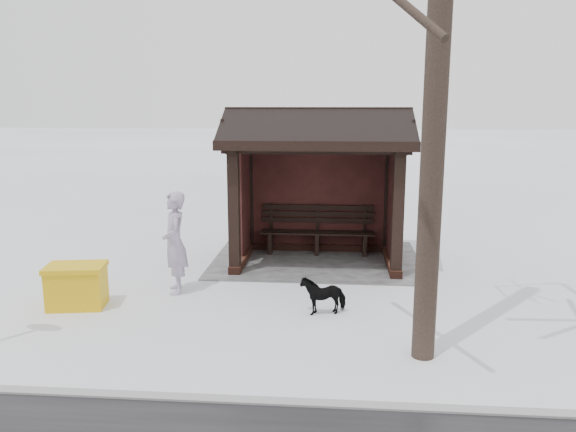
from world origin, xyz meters
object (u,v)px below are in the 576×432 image
object	(u,v)px
bus_shelter	(317,155)
grit_bin	(77,286)
dog	(323,294)
pedestrian	(175,243)

from	to	relation	value
bus_shelter	grit_bin	world-z (taller)	bus_shelter
bus_shelter	dog	bearing A→B (deg)	93.96
grit_bin	bus_shelter	bearing A→B (deg)	-149.98
dog	grit_bin	bearing A→B (deg)	-106.59
bus_shelter	dog	xyz separation A→B (m)	(-0.20, 2.92, -1.88)
bus_shelter	pedestrian	world-z (taller)	bus_shelter
dog	pedestrian	bearing A→B (deg)	-124.25
pedestrian	grit_bin	size ratio (longest dim) A/B	1.77
pedestrian	bus_shelter	bearing A→B (deg)	113.59
grit_bin	dog	bearing A→B (deg)	171.96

